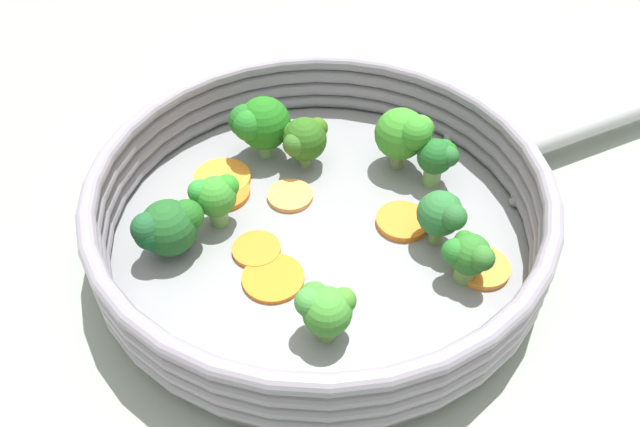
% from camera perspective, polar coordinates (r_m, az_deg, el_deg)
% --- Properties ---
extents(ground_plane, '(4.00, 4.00, 0.00)m').
position_cam_1_polar(ground_plane, '(0.49, 0.00, -2.37)').
color(ground_plane, gray).
extents(skillet, '(0.32, 0.32, 0.01)m').
position_cam_1_polar(skillet, '(0.48, 0.00, -1.83)').
color(skillet, gray).
rests_on(skillet, ground_plane).
extents(skillet_rim_wall, '(0.34, 0.34, 0.05)m').
position_cam_1_polar(skillet_rim_wall, '(0.46, 0.00, 1.04)').
color(skillet_rim_wall, gray).
rests_on(skillet_rim_wall, skillet).
extents(skillet_handle, '(0.13, 0.17, 0.02)m').
position_cam_1_polar(skillet_handle, '(0.60, 22.84, 7.31)').
color(skillet_handle, '#999B9E').
rests_on(skillet_handle, skillet).
extents(skillet_rivet_left, '(0.01, 0.01, 0.01)m').
position_cam_1_polar(skillet_rivet_left, '(0.51, 17.39, 1.06)').
color(skillet_rivet_left, slate).
rests_on(skillet_rivet_left, skillet).
extents(skillet_rivet_right, '(0.01, 0.01, 0.01)m').
position_cam_1_polar(skillet_rivet_right, '(0.56, 11.68, 6.84)').
color(skillet_rivet_right, gray).
rests_on(skillet_rivet_right, skillet).
extents(carrot_slice_0, '(0.04, 0.04, 0.00)m').
position_cam_1_polar(carrot_slice_0, '(0.50, -2.75, 1.64)').
color(carrot_slice_0, '#F09242').
rests_on(carrot_slice_0, skillet).
extents(carrot_slice_1, '(0.05, 0.05, 0.01)m').
position_cam_1_polar(carrot_slice_1, '(0.48, 7.56, -0.71)').
color(carrot_slice_1, orange).
rests_on(carrot_slice_1, skillet).
extents(carrot_slice_2, '(0.06, 0.06, 0.00)m').
position_cam_1_polar(carrot_slice_2, '(0.52, -8.93, 3.22)').
color(carrot_slice_2, orange).
rests_on(carrot_slice_2, skillet).
extents(carrot_slice_3, '(0.05, 0.05, 0.00)m').
position_cam_1_polar(carrot_slice_3, '(0.46, -5.83, -3.29)').
color(carrot_slice_3, orange).
rests_on(carrot_slice_3, skillet).
extents(carrot_slice_4, '(0.05, 0.05, 0.00)m').
position_cam_1_polar(carrot_slice_4, '(0.51, -8.76, 1.91)').
color(carrot_slice_4, orange).
rests_on(carrot_slice_4, skillet).
extents(carrot_slice_5, '(0.06, 0.06, 0.00)m').
position_cam_1_polar(carrot_slice_5, '(0.44, -4.30, -5.90)').
color(carrot_slice_5, orange).
rests_on(carrot_slice_5, skillet).
extents(carrot_slice_6, '(0.05, 0.05, 0.00)m').
position_cam_1_polar(carrot_slice_6, '(0.46, 14.59, -4.77)').
color(carrot_slice_6, orange).
rests_on(carrot_slice_6, skillet).
extents(broccoli_floret_0, '(0.03, 0.04, 0.05)m').
position_cam_1_polar(broccoli_floret_0, '(0.45, 11.19, -0.17)').
color(broccoli_floret_0, olive).
rests_on(broccoli_floret_0, skillet).
extents(broccoli_floret_1, '(0.05, 0.05, 0.06)m').
position_cam_1_polar(broccoli_floret_1, '(0.52, -5.69, 8.22)').
color(broccoli_floret_1, '#83B16B').
rests_on(broccoli_floret_1, skillet).
extents(broccoli_floret_2, '(0.03, 0.04, 0.04)m').
position_cam_1_polar(broccoli_floret_2, '(0.47, -9.54, 1.60)').
color(broccoli_floret_2, '#6CA254').
rests_on(broccoli_floret_2, skillet).
extents(broccoli_floret_3, '(0.03, 0.04, 0.04)m').
position_cam_1_polar(broccoli_floret_3, '(0.39, 0.43, -8.66)').
color(broccoli_floret_3, '#6F9A4D').
rests_on(broccoli_floret_3, skillet).
extents(broccoli_floret_4, '(0.04, 0.05, 0.04)m').
position_cam_1_polar(broccoli_floret_4, '(0.45, -13.83, -1.22)').
color(broccoli_floret_4, '#6E8555').
rests_on(broccoli_floret_4, skillet).
extents(broccoli_floret_5, '(0.04, 0.05, 0.06)m').
position_cam_1_polar(broccoli_floret_5, '(0.51, 7.77, 7.24)').
color(broccoli_floret_5, '#7C9556').
rests_on(broccoli_floret_5, skillet).
extents(broccoli_floret_6, '(0.03, 0.04, 0.04)m').
position_cam_1_polar(broccoli_floret_6, '(0.44, 13.40, -3.70)').
color(broccoli_floret_6, '#77974E').
rests_on(broccoli_floret_6, skillet).
extents(broccoli_floret_7, '(0.03, 0.03, 0.04)m').
position_cam_1_polar(broccoli_floret_7, '(0.50, 10.77, 5.08)').
color(broccoli_floret_7, '#6BA156').
rests_on(broccoli_floret_7, skillet).
extents(broccoli_floret_8, '(0.04, 0.04, 0.05)m').
position_cam_1_polar(broccoli_floret_8, '(0.51, -1.51, 6.82)').
color(broccoli_floret_8, '#779550').
rests_on(broccoli_floret_8, skillet).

